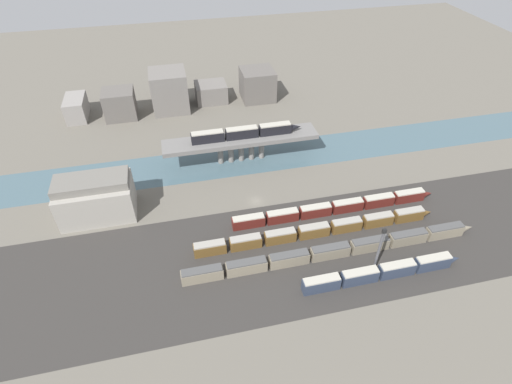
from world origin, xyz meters
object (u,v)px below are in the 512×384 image
Objects in this scene: train_on_bridge at (246,132)px; signal_tower at (379,250)px; train_yard_mid at (334,251)px; warehouse_building at (96,198)px; train_yard_near at (382,272)px; train_yard_far at (317,230)px; train_yard_outer at (335,208)px.

signal_tower reaches higher than train_on_bridge.
warehouse_building reaches higher than train_yard_mid.
train_yard_near is 2.04× the size of warehouse_building.
train_on_bridge is 1.81× the size of warehouse_building.
signal_tower reaches higher than warehouse_building.
warehouse_building is at bearing 150.07° from train_yard_near.
train_on_bridge is 2.53× the size of signal_tower.
train_yard_mid is at bearing 133.21° from train_yard_near.
signal_tower is (10.28, -16.29, 6.21)m from train_yard_far.
train_yard_outer is (-2.43, 26.89, -0.20)m from train_yard_near.
train_yard_mid reaches higher than train_yard_far.
train_on_bridge is 0.54× the size of train_yard_far.
train_yard_far is at bearing -137.12° from train_yard_outer.
train_on_bridge is 45.80m from train_yard_far.
train_on_bridge reaches higher than train_yard_mid.
train_yard_mid reaches higher than train_yard_outer.
train_yard_far is (12.29, -43.05, -9.64)m from train_on_bridge.
train_yard_mid is at bearing -77.95° from train_yard_far.
signal_tower is (22.57, -59.34, -3.42)m from train_on_bridge.
train_yard_outer is (8.80, 8.17, -0.04)m from train_yard_far.
train_yard_far is (-11.23, 18.71, -0.16)m from train_yard_near.
train_yard_near is at bearing -59.04° from train_yard_far.
train_yard_near is 0.61× the size of train_yard_far.
train_yard_near is 13.67m from train_yard_mid.
train_yard_mid is at bearing -112.27° from train_yard_outer.
warehouse_building is at bearing 167.56° from train_yard_outer.
signal_tower is at bearing -57.75° from train_yard_far.
signal_tower reaches higher than train_yard_mid.
train_on_bridge reaches higher than train_yard_far.
train_yard_far reaches higher than train_yard_outer.
train_on_bridge is at bearing 105.29° from train_yard_mid.
train_yard_far is at bearing 122.25° from signal_tower.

